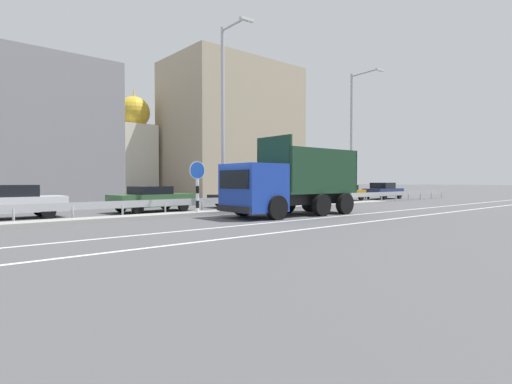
# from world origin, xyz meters

# --- Properties ---
(ground_plane) EXTENTS (320.00, 320.00, 0.00)m
(ground_plane) POSITION_xyz_m (0.00, 0.00, 0.00)
(ground_plane) COLOR #4C4C4F
(lane_strip_0) EXTENTS (55.03, 0.16, 0.01)m
(lane_strip_0) POSITION_xyz_m (2.70, -1.97, 0.00)
(lane_strip_0) COLOR silver
(lane_strip_0) RESTS_ON ground_plane
(lane_strip_1) EXTENTS (55.03, 0.16, 0.01)m
(lane_strip_1) POSITION_xyz_m (2.70, -4.32, 0.00)
(lane_strip_1) COLOR silver
(lane_strip_1) RESTS_ON ground_plane
(median_island) EXTENTS (30.26, 1.10, 0.18)m
(median_island) POSITION_xyz_m (0.00, 2.82, 0.09)
(median_island) COLOR gray
(median_island) RESTS_ON ground_plane
(median_guardrail) EXTENTS (55.03, 0.09, 0.78)m
(median_guardrail) POSITION_xyz_m (0.00, 3.68, 0.57)
(median_guardrail) COLOR #9EA0A5
(median_guardrail) RESTS_ON ground_plane
(dump_truck) EXTENTS (7.24, 2.84, 3.72)m
(dump_truck) POSITION_xyz_m (1.81, -0.15, 1.29)
(dump_truck) COLOR #19389E
(dump_truck) RESTS_ON ground_plane
(median_road_sign) EXTENTS (0.86, 0.16, 2.60)m
(median_road_sign) POSITION_xyz_m (-0.84, 2.82, 1.42)
(median_road_sign) COLOR white
(median_road_sign) RESTS_ON ground_plane
(street_lamp_2) EXTENTS (0.71, 2.18, 9.34)m
(street_lamp_2) POSITION_xyz_m (0.66, 2.65, 5.15)
(street_lamp_2) COLOR #ADADB2
(street_lamp_2) RESTS_ON ground_plane
(street_lamp_3) EXTENTS (0.72, 2.50, 8.96)m
(street_lamp_3) POSITION_xyz_m (11.66, 2.74, 5.00)
(street_lamp_3) COLOR #ADADB2
(street_lamp_3) RESTS_ON ground_plane
(parked_car_2) EXTENTS (4.44, 1.85, 1.49)m
(parked_car_2) POSITION_xyz_m (-8.02, 6.53, 0.75)
(parked_car_2) COLOR silver
(parked_car_2) RESTS_ON ground_plane
(parked_car_3) EXTENTS (4.55, 2.21, 1.37)m
(parked_car_3) POSITION_xyz_m (-1.46, 6.31, 0.71)
(parked_car_3) COLOR #335B33
(parked_car_3) RESTS_ON ground_plane
(parked_car_4) EXTENTS (4.83, 1.95, 1.21)m
(parked_car_4) POSITION_xyz_m (5.05, 6.33, 0.64)
(parked_car_4) COLOR black
(parked_car_4) RESTS_ON ground_plane
(parked_car_5) EXTENTS (3.95, 1.88, 1.51)m
(parked_car_5) POSITION_xyz_m (10.49, 6.88, 0.77)
(parked_car_5) COLOR navy
(parked_car_5) RESTS_ON ground_plane
(parked_car_6) EXTENTS (4.03, 2.13, 1.31)m
(parked_car_6) POSITION_xyz_m (16.29, 6.95, 0.68)
(parked_car_6) COLOR #B27A14
(parked_car_6) RESTS_ON ground_plane
(parked_car_7) EXTENTS (4.54, 2.08, 1.50)m
(parked_car_7) POSITION_xyz_m (21.64, 6.53, 0.75)
(parked_car_7) COLOR navy
(parked_car_7) RESTS_ON ground_plane
(background_building_1) EXTENTS (13.47, 8.95, 13.96)m
(background_building_1) POSITION_xyz_m (14.91, 20.58, 6.98)
(background_building_1) COLOR tan
(background_building_1) RESTS_ON ground_plane
(church_tower) EXTENTS (3.60, 3.60, 11.09)m
(church_tower) POSITION_xyz_m (5.97, 25.28, 4.96)
(church_tower) COLOR silver
(church_tower) RESTS_ON ground_plane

